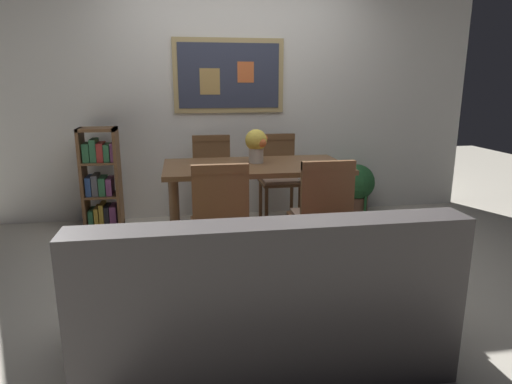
{
  "coord_description": "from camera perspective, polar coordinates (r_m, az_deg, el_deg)",
  "views": [
    {
      "loc": [
        -0.6,
        -3.23,
        1.44
      ],
      "look_at": [
        -0.08,
        -0.11,
        0.65
      ],
      "focal_mm": 31.19,
      "sensor_mm": 36.0,
      "label": 1
    }
  ],
  "objects": [
    {
      "name": "dining_chair_far_left",
      "position": [
        4.5,
        -5.61,
        2.4
      ],
      "size": [
        0.4,
        0.41,
        0.91
      ],
      "color": "brown",
      "rests_on": "ground_plane"
    },
    {
      "name": "dining_chair_far_right",
      "position": [
        4.6,
        2.87,
        2.7
      ],
      "size": [
        0.4,
        0.41,
        0.91
      ],
      "color": "brown",
      "rests_on": "ground_plane"
    },
    {
      "name": "dining_table",
      "position": [
        3.84,
        -0.11,
        2.1
      ],
      "size": [
        1.55,
        0.82,
        0.75
      ],
      "color": "brown",
      "rests_on": "ground_plane"
    },
    {
      "name": "flower_vase",
      "position": [
        3.87,
        0.06,
        6.25
      ],
      "size": [
        0.2,
        0.2,
        0.29
      ],
      "color": "beige",
      "rests_on": "dining_table"
    },
    {
      "name": "bookshelf",
      "position": [
        4.66,
        -19.21,
        1.36
      ],
      "size": [
        0.36,
        0.28,
        1.01
      ],
      "color": "brown",
      "rests_on": "ground_plane"
    },
    {
      "name": "leather_couch",
      "position": [
        2.38,
        0.98,
        -14.2
      ],
      "size": [
        1.8,
        0.84,
        0.84
      ],
      "color": "#514C4C",
      "rests_on": "ground_plane"
    },
    {
      "name": "potted_ivy",
      "position": [
        5.03,
        12.75,
        0.67
      ],
      "size": [
        0.39,
        0.39,
        0.57
      ],
      "color": "brown",
      "rests_on": "ground_plane"
    },
    {
      "name": "dining_chair_near_left",
      "position": [
        3.11,
        -4.67,
        -2.88
      ],
      "size": [
        0.4,
        0.41,
        0.91
      ],
      "color": "brown",
      "rests_on": "ground_plane"
    },
    {
      "name": "dining_chair_near_right",
      "position": [
        3.26,
        8.5,
        -2.2
      ],
      "size": [
        0.4,
        0.41,
        0.91
      ],
      "color": "brown",
      "rests_on": "ground_plane"
    },
    {
      "name": "ground_plane",
      "position": [
        3.58,
        0.94,
        -9.65
      ],
      "size": [
        12.0,
        12.0,
        0.0
      ],
      "primitive_type": "plane",
      "color": "beige"
    },
    {
      "name": "wall_back_with_painting",
      "position": [
        4.84,
        -2.46,
        12.4
      ],
      "size": [
        5.2,
        0.14,
        2.6
      ],
      "color": "silver",
      "rests_on": "ground_plane"
    }
  ]
}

